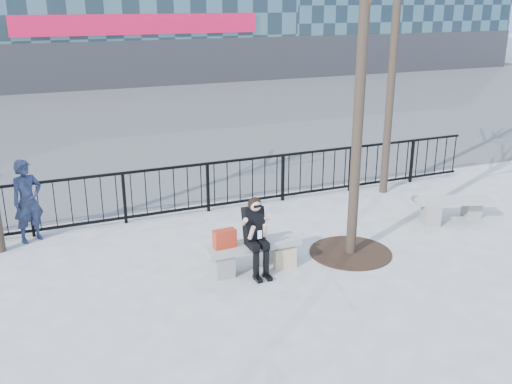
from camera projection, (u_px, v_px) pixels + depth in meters
name	position (u px, v px, depth m)	size (l,w,h in m)	color
ground	(253.00, 269.00, 9.83)	(120.00, 120.00, 0.00)	gray
street_surface	(109.00, 115.00, 22.90)	(60.00, 23.00, 0.01)	#474747
railing	(199.00, 188.00, 12.26)	(14.00, 0.06, 1.10)	black
tree_grate	(350.00, 252.00, 10.44)	(1.50, 1.50, 0.02)	black
bench_main	(253.00, 253.00, 9.73)	(1.65, 0.46, 0.49)	slate
bench_second	(452.00, 207.00, 11.91)	(1.62, 0.45, 0.48)	slate
seated_woman	(256.00, 237.00, 9.47)	(0.50, 0.64, 1.34)	black
handbag	(225.00, 239.00, 9.45)	(0.37, 0.18, 0.31)	#B02B15
shopping_bag	(285.00, 258.00, 9.82)	(0.38, 0.14, 0.36)	beige
standing_man	(28.00, 201.00, 10.74)	(0.59, 0.39, 1.61)	black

